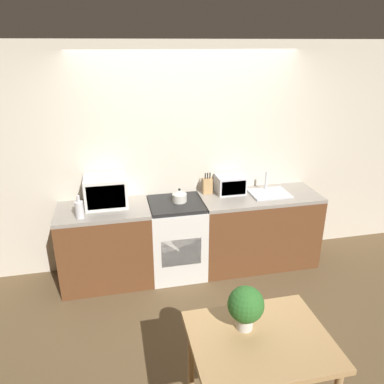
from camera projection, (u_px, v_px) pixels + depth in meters
ground_plane at (206, 302)px, 3.97m from camera, size 16.00×16.00×0.00m
wall_back at (187, 158)px, 4.39m from camera, size 10.00×0.06×2.60m
counter_left_run at (106, 245)px, 4.19m from camera, size 0.99×0.62×0.90m
counter_right_run at (258, 229)px, 4.55m from camera, size 1.40×0.62×0.90m
stove_range at (176, 238)px, 4.35m from camera, size 0.61×0.62×0.90m
kettle at (179, 196)px, 4.18m from camera, size 0.16×0.16×0.16m
microwave at (106, 191)px, 4.07m from camera, size 0.45×0.38×0.33m
bottle at (79, 209)px, 3.79m from camera, size 0.09×0.09×0.24m
knife_block at (207, 186)px, 4.40m from camera, size 0.11×0.07×0.26m
toaster_oven at (230, 184)px, 4.42m from camera, size 0.33×0.27×0.21m
sink_basin at (269, 193)px, 4.41m from camera, size 0.45×0.35×0.24m
dining_table at (260, 349)px, 2.52m from camera, size 0.93×0.74×0.74m
potted_plant at (246, 306)px, 2.51m from camera, size 0.25×0.25×0.32m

